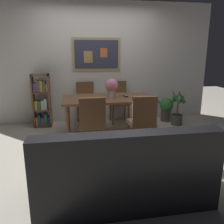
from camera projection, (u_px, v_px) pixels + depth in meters
The scene contains 13 objects.
ground_plane at pixel (108, 145), 3.98m from camera, with size 12.00×12.00×0.00m, color beige.
wall_back_with_painting at pixel (97, 63), 5.14m from camera, with size 5.20×0.14×2.60m.
dining_table at pixel (108, 102), 4.29m from camera, with size 1.66×0.93×0.73m.
dining_chair_far_right at pixel (119, 98), 5.18m from camera, with size 0.40×0.41×0.91m.
dining_chair_near_left at pixel (92, 121), 3.49m from camera, with size 0.40×0.41×0.91m.
dining_chair_far_left at pixel (86, 100), 5.04m from camera, with size 0.40×0.41×0.91m.
dining_chair_near_right at pixel (142, 119), 3.58m from camera, with size 0.40×0.41×0.91m.
leather_couch at pixel (123, 172), 2.45m from camera, with size 1.80×0.84×0.84m.
bookshelf at pixel (42, 102), 4.86m from camera, with size 0.36×0.28×1.10m.
potted_ivy at pixel (166, 108), 5.29m from camera, with size 0.31×0.31×0.54m.
potted_palm at pixel (177, 110), 4.98m from camera, with size 0.35×0.38×0.80m.
flower_vase at pixel (112, 87), 4.20m from camera, with size 0.24×0.23×0.34m.
tv_remote at pixel (125, 96), 4.33m from camera, with size 0.07×0.16×0.02m.
Camera 1 is at (-0.57, -3.67, 1.55)m, focal length 37.19 mm.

